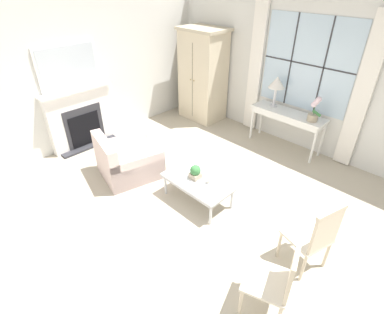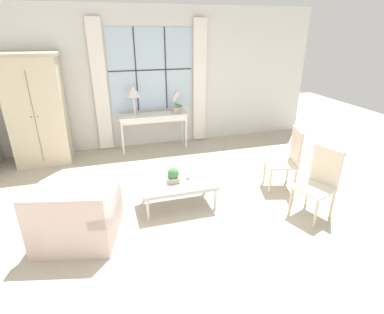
# 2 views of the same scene
# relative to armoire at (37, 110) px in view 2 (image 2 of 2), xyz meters

# --- Properties ---
(ground_plane) EXTENTS (14.00, 14.00, 0.00)m
(ground_plane) POSITION_rel_armoire_xyz_m (2.16, -2.62, -1.00)
(ground_plane) COLOR #B2A893
(wall_back_windowed) EXTENTS (7.20, 0.14, 2.80)m
(wall_back_windowed) POSITION_rel_armoire_xyz_m (2.16, 0.40, 0.39)
(wall_back_windowed) COLOR silver
(wall_back_windowed) RESTS_ON ground_plane
(armoire) EXTENTS (1.01, 0.72, 2.00)m
(armoire) POSITION_rel_armoire_xyz_m (0.00, 0.00, 0.00)
(armoire) COLOR beige
(armoire) RESTS_ON ground_plane
(console_table) EXTENTS (1.40, 0.42, 0.74)m
(console_table) POSITION_rel_armoire_xyz_m (2.12, 0.11, -0.35)
(console_table) COLOR white
(console_table) RESTS_ON ground_plane
(table_lamp) EXTENTS (0.31, 0.31, 0.59)m
(table_lamp) POSITION_rel_armoire_xyz_m (1.76, 0.16, 0.19)
(table_lamp) COLOR silver
(table_lamp) RESTS_ON console_table
(potted_orchid) EXTENTS (0.23, 0.18, 0.45)m
(potted_orchid) POSITION_rel_armoire_xyz_m (2.60, 0.07, -0.08)
(potted_orchid) COLOR tan
(potted_orchid) RESTS_ON console_table
(armchair_upholstered) EXTENTS (1.08, 1.10, 0.76)m
(armchair_upholstered) POSITION_rel_armoire_xyz_m (0.73, -2.61, -0.75)
(armchair_upholstered) COLOR beige
(armchair_upholstered) RESTS_ON ground_plane
(side_chair_wooden) EXTENTS (0.54, 0.54, 0.98)m
(side_chair_wooden) POSITION_rel_armoire_xyz_m (3.82, -2.23, -0.46)
(side_chair_wooden) COLOR beige
(side_chair_wooden) RESTS_ON ground_plane
(accent_chair_wooden) EXTENTS (0.56, 0.56, 0.95)m
(accent_chair_wooden) POSITION_rel_armoire_xyz_m (3.82, -2.98, -0.48)
(accent_chair_wooden) COLOR beige
(accent_chair_wooden) RESTS_ON ground_plane
(coffee_table) EXTENTS (1.05, 0.57, 0.38)m
(coffee_table) POSITION_rel_armoire_xyz_m (2.06, -2.28, -0.66)
(coffee_table) COLOR silver
(coffee_table) RESTS_ON ground_plane
(potted_plant_small) EXTENTS (0.16, 0.16, 0.22)m
(potted_plant_small) POSITION_rel_armoire_xyz_m (1.99, -2.26, -0.51)
(potted_plant_small) COLOR tan
(potted_plant_small) RESTS_ON coffee_table
(pillar_candle) EXTENTS (0.09, 0.09, 0.13)m
(pillar_candle) POSITION_rel_armoire_xyz_m (2.22, -2.21, -0.57)
(pillar_candle) COLOR silver
(pillar_candle) RESTS_ON coffee_table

